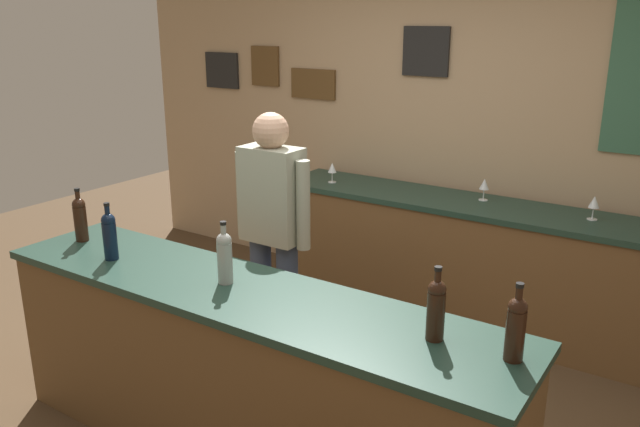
{
  "coord_description": "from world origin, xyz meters",
  "views": [
    {
      "loc": [
        1.81,
        -2.47,
        2.13
      ],
      "look_at": [
        -0.12,
        0.45,
        1.05
      ],
      "focal_mm": 35.85,
      "sensor_mm": 36.0,
      "label": 1
    }
  ],
  "objects_px": {
    "wine_bottle_a": "(80,218)",
    "wine_bottle_d": "(436,307)",
    "wine_bottle_e": "(516,326)",
    "wine_glass_a": "(332,168)",
    "wine_bottle_b": "(110,234)",
    "wine_bottle_c": "(225,256)",
    "wine_glass_c": "(594,203)",
    "bartender": "(273,228)",
    "wine_glass_b": "(484,185)"
  },
  "relations": [
    {
      "from": "wine_bottle_a",
      "to": "wine_bottle_d",
      "type": "height_order",
      "value": "same"
    },
    {
      "from": "wine_bottle_e",
      "to": "wine_glass_a",
      "type": "distance_m",
      "value": 2.78
    },
    {
      "from": "wine_bottle_b",
      "to": "wine_bottle_c",
      "type": "distance_m",
      "value": 0.71
    },
    {
      "from": "wine_glass_c",
      "to": "wine_glass_a",
      "type": "bearing_deg",
      "value": -176.8
    },
    {
      "from": "wine_bottle_d",
      "to": "wine_glass_a",
      "type": "height_order",
      "value": "wine_bottle_d"
    },
    {
      "from": "wine_bottle_c",
      "to": "wine_bottle_e",
      "type": "relative_size",
      "value": 1.0
    },
    {
      "from": "bartender",
      "to": "wine_glass_a",
      "type": "relative_size",
      "value": 10.45
    },
    {
      "from": "wine_glass_b",
      "to": "wine_glass_c",
      "type": "bearing_deg",
      "value": -4.16
    },
    {
      "from": "bartender",
      "to": "wine_glass_a",
      "type": "xyz_separation_m",
      "value": [
        -0.36,
        1.23,
        0.07
      ]
    },
    {
      "from": "bartender",
      "to": "wine_bottle_e",
      "type": "height_order",
      "value": "bartender"
    },
    {
      "from": "bartender",
      "to": "wine_bottle_d",
      "type": "bearing_deg",
      "value": -27.89
    },
    {
      "from": "wine_bottle_c",
      "to": "wine_glass_a",
      "type": "bearing_deg",
      "value": 108.21
    },
    {
      "from": "wine_bottle_b",
      "to": "wine_glass_c",
      "type": "bearing_deg",
      "value": 48.1
    },
    {
      "from": "bartender",
      "to": "wine_bottle_b",
      "type": "xyz_separation_m",
      "value": [
        -0.42,
        -0.83,
        0.12
      ]
    },
    {
      "from": "wine_bottle_a",
      "to": "wine_glass_b",
      "type": "height_order",
      "value": "wine_bottle_a"
    },
    {
      "from": "bartender",
      "to": "wine_bottle_b",
      "type": "bearing_deg",
      "value": -116.73
    },
    {
      "from": "wine_bottle_e",
      "to": "wine_glass_b",
      "type": "height_order",
      "value": "wine_bottle_e"
    },
    {
      "from": "wine_bottle_a",
      "to": "wine_bottle_e",
      "type": "bearing_deg",
      "value": 0.9
    },
    {
      "from": "wine_glass_a",
      "to": "wine_glass_b",
      "type": "relative_size",
      "value": 1.0
    },
    {
      "from": "wine_bottle_c",
      "to": "wine_glass_a",
      "type": "xyz_separation_m",
      "value": [
        -0.65,
        1.97,
        -0.05
      ]
    },
    {
      "from": "wine_bottle_b",
      "to": "wine_bottle_c",
      "type": "bearing_deg",
      "value": 7.58
    },
    {
      "from": "wine_bottle_b",
      "to": "wine_bottle_c",
      "type": "xyz_separation_m",
      "value": [
        0.7,
        0.09,
        0.0
      ]
    },
    {
      "from": "wine_bottle_b",
      "to": "wine_glass_b",
      "type": "bearing_deg",
      "value": 61.36
    },
    {
      "from": "bartender",
      "to": "wine_bottle_c",
      "type": "distance_m",
      "value": 0.8
    },
    {
      "from": "wine_bottle_b",
      "to": "wine_bottle_d",
      "type": "xyz_separation_m",
      "value": [
        1.76,
        0.12,
        0.0
      ]
    },
    {
      "from": "wine_glass_a",
      "to": "wine_glass_c",
      "type": "bearing_deg",
      "value": 3.2
    },
    {
      "from": "bartender",
      "to": "wine_bottle_a",
      "type": "bearing_deg",
      "value": -137.14
    },
    {
      "from": "wine_bottle_c",
      "to": "wine_glass_c",
      "type": "xyz_separation_m",
      "value": [
        1.24,
        2.07,
        -0.05
      ]
    },
    {
      "from": "wine_bottle_b",
      "to": "wine_glass_a",
      "type": "bearing_deg",
      "value": 88.41
    },
    {
      "from": "wine_glass_a",
      "to": "wine_glass_b",
      "type": "xyz_separation_m",
      "value": [
        1.15,
        0.16,
        0.0
      ]
    },
    {
      "from": "wine_bottle_a",
      "to": "wine_glass_a",
      "type": "bearing_deg",
      "value": 77.67
    },
    {
      "from": "wine_glass_b",
      "to": "wine_bottle_b",
      "type": "bearing_deg",
      "value": -118.64
    },
    {
      "from": "wine_bottle_e",
      "to": "wine_glass_c",
      "type": "height_order",
      "value": "wine_bottle_e"
    },
    {
      "from": "wine_glass_c",
      "to": "wine_bottle_e",
      "type": "bearing_deg",
      "value": -86.53
    },
    {
      "from": "wine_bottle_b",
      "to": "wine_bottle_e",
      "type": "distance_m",
      "value": 2.07
    },
    {
      "from": "wine_bottle_b",
      "to": "wine_bottle_c",
      "type": "relative_size",
      "value": 1.0
    },
    {
      "from": "wine_glass_b",
      "to": "wine_bottle_c",
      "type": "bearing_deg",
      "value": -103.43
    },
    {
      "from": "wine_bottle_d",
      "to": "wine_glass_a",
      "type": "distance_m",
      "value": 2.58
    },
    {
      "from": "wine_bottle_a",
      "to": "wine_bottle_e",
      "type": "relative_size",
      "value": 1.0
    },
    {
      "from": "wine_bottle_b",
      "to": "wine_glass_a",
      "type": "xyz_separation_m",
      "value": [
        0.06,
        2.06,
        -0.05
      ]
    },
    {
      "from": "wine_bottle_e",
      "to": "wine_glass_b",
      "type": "relative_size",
      "value": 1.97
    },
    {
      "from": "bartender",
      "to": "wine_bottle_a",
      "type": "relative_size",
      "value": 5.29
    },
    {
      "from": "wine_bottle_b",
      "to": "wine_glass_c",
      "type": "distance_m",
      "value": 2.91
    },
    {
      "from": "wine_bottle_b",
      "to": "wine_glass_a",
      "type": "distance_m",
      "value": 2.06
    },
    {
      "from": "wine_bottle_c",
      "to": "wine_bottle_e",
      "type": "height_order",
      "value": "same"
    },
    {
      "from": "wine_bottle_d",
      "to": "wine_bottle_c",
      "type": "bearing_deg",
      "value": -178.38
    },
    {
      "from": "bartender",
      "to": "wine_bottle_d",
      "type": "height_order",
      "value": "bartender"
    },
    {
      "from": "bartender",
      "to": "wine_bottle_e",
      "type": "distance_m",
      "value": 1.79
    },
    {
      "from": "wine_bottle_d",
      "to": "wine_glass_c",
      "type": "height_order",
      "value": "wine_bottle_d"
    },
    {
      "from": "bartender",
      "to": "wine_bottle_d",
      "type": "distance_m",
      "value": 1.52
    }
  ]
}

